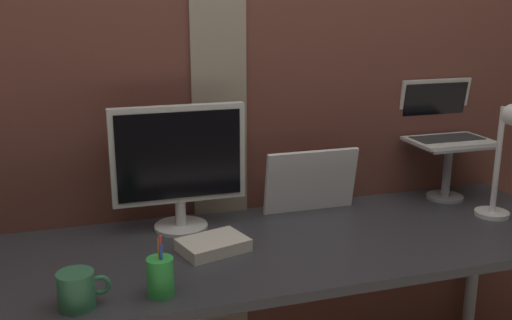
{
  "coord_description": "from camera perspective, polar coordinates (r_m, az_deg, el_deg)",
  "views": [
    {
      "loc": [
        -0.63,
        -1.62,
        1.48
      ],
      "look_at": [
        -0.09,
        0.12,
        0.99
      ],
      "focal_mm": 41.17,
      "sensor_mm": 36.0,
      "label": 1
    }
  ],
  "objects": [
    {
      "name": "laptop",
      "position": [
        2.38,
        17.55,
        3.46
      ],
      "size": [
        0.3,
        0.25,
        0.23
      ],
      "color": "silver",
      "rests_on": "laptop_stand"
    },
    {
      "name": "monitor",
      "position": [
        1.94,
        -7.51,
        -0.01
      ],
      "size": [
        0.44,
        0.18,
        0.42
      ],
      "color": "silver",
      "rests_on": "desk"
    },
    {
      "name": "laptop_stand",
      "position": [
        2.37,
        18.15,
        -0.09
      ],
      "size": [
        0.28,
        0.22,
        0.22
      ],
      "color": "gray",
      "rests_on": "desk"
    },
    {
      "name": "desk_lamp",
      "position": [
        2.17,
        23.43,
        0.9
      ],
      "size": [
        0.12,
        0.2,
        0.41
      ],
      "color": "white",
      "rests_on": "desk"
    },
    {
      "name": "desk",
      "position": [
        1.9,
        0.91,
        -10.01
      ],
      "size": [
        2.17,
        0.67,
        0.74
      ],
      "color": "#333338",
      "rests_on": "ground_plane"
    },
    {
      "name": "coffee_mug",
      "position": [
        1.56,
        -16.98,
        -11.96
      ],
      "size": [
        0.13,
        0.09,
        0.09
      ],
      "color": "#33724C",
      "rests_on": "desk"
    },
    {
      "name": "pen_cup",
      "position": [
        1.57,
        -9.27,
        -11.09
      ],
      "size": [
        0.07,
        0.07,
        0.17
      ],
      "color": "green",
      "rests_on": "desk"
    },
    {
      "name": "paper_clutter_stack",
      "position": [
        1.83,
        -4.18,
        -8.22
      ],
      "size": [
        0.23,
        0.19,
        0.04
      ],
      "primitive_type": "cube",
      "rotation": [
        0.0,
        0.0,
        0.28
      ],
      "color": "silver",
      "rests_on": "desk"
    },
    {
      "name": "whiteboard_panel",
      "position": [
        2.13,
        5.36,
        -2.05
      ],
      "size": [
        0.34,
        0.06,
        0.23
      ],
      "primitive_type": "cube",
      "rotation": [
        0.18,
        0.0,
        0.0
      ],
      "color": "white",
      "rests_on": "desk"
    },
    {
      "name": "brick_wall_back",
      "position": [
        2.14,
        -0.11,
        7.9
      ],
      "size": [
        3.34,
        0.16,
        2.42
      ],
      "color": "brown",
      "rests_on": "ground_plane"
    }
  ]
}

